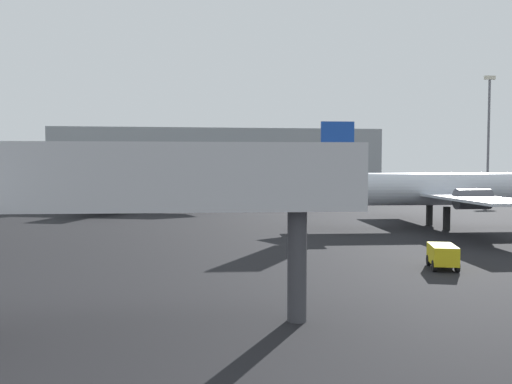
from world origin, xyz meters
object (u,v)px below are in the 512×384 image
object	(u,v)px
airplane_on_taxiway	(447,189)
light_mast_right	(489,128)
jet_bridge	(84,182)
airplane_far_left	(125,188)
baggage_cart	(443,255)

from	to	relation	value
airplane_on_taxiway	light_mast_right	world-z (taller)	light_mast_right
airplane_on_taxiway	jet_bridge	distance (m)	37.04
airplane_far_left	baggage_cart	bearing A→B (deg)	-44.00
airplane_on_taxiway	airplane_far_left	distance (m)	37.54
jet_bridge	light_mast_right	size ratio (longest dim) A/B	0.73
baggage_cart	light_mast_right	xyz separation A→B (m)	(49.39, 78.06, 12.87)
airplane_on_taxiway	baggage_cart	size ratio (longest dim) A/B	10.94
jet_bridge	light_mast_right	distance (m)	109.21
jet_bridge	baggage_cart	distance (m)	19.51
baggage_cart	airplane_far_left	bearing A→B (deg)	-134.80
airplane_on_taxiway	airplane_far_left	world-z (taller)	airplane_on_taxiway
airplane_on_taxiway	airplane_far_left	size ratio (longest dim) A/B	1.20
airplane_far_left	jet_bridge	world-z (taller)	airplane_far_left
airplane_on_taxiway	airplane_far_left	xyz separation A→B (m)	(-31.10, 21.03, -0.67)
light_mast_right	airplane_on_taxiway	bearing A→B (deg)	-123.64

